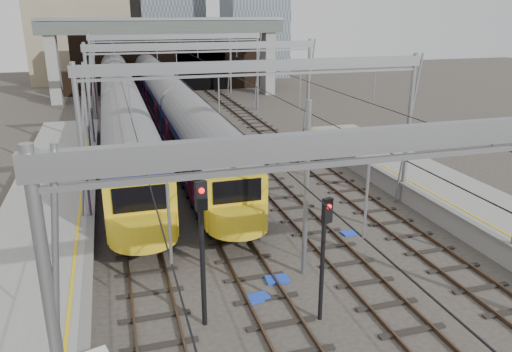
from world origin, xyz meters
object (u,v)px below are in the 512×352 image
object	(u,v)px
train_main	(158,87)
signal_near_left	(202,238)
train_second	(117,86)
signal_near_centre	(324,244)

from	to	relation	value
train_main	signal_near_left	world-z (taller)	signal_near_left
train_main	signal_near_left	xyz separation A→B (m)	(-2.44, -38.04, 0.70)
train_main	train_second	world-z (taller)	train_second
train_second	signal_near_centre	world-z (taller)	train_second
signal_near_left	signal_near_centre	bearing A→B (deg)	-25.44
train_second	signal_near_left	bearing A→B (deg)	-87.75
train_second	signal_near_left	xyz separation A→B (m)	(1.56, -39.81, 0.60)
train_second	signal_near_left	world-z (taller)	signal_near_left
train_main	train_second	distance (m)	4.38
train_main	signal_near_centre	bearing A→B (deg)	-87.95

